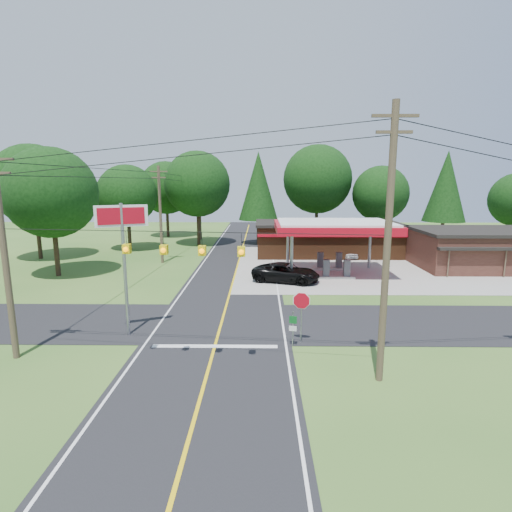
{
  "coord_description": "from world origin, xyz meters",
  "views": [
    {
      "loc": [
        2.39,
        -23.0,
        8.45
      ],
      "look_at": [
        2.0,
        7.0,
        2.8
      ],
      "focal_mm": 28.0,
      "sensor_mm": 36.0,
      "label": 1
    }
  ],
  "objects_px": {
    "sedan_car": "(347,252)",
    "gas_canopy": "(334,228)",
    "suv_car": "(286,273)",
    "big_stop_sign": "(123,238)",
    "octagonal_stop_sign": "(301,305)"
  },
  "relations": [
    {
      "from": "gas_canopy",
      "to": "octagonal_stop_sign",
      "type": "height_order",
      "value": "gas_canopy"
    },
    {
      "from": "sedan_car",
      "to": "gas_canopy",
      "type": "bearing_deg",
      "value": -120.07
    },
    {
      "from": "suv_car",
      "to": "big_stop_sign",
      "type": "xyz_separation_m",
      "value": [
        -9.5,
        -12.01,
        4.69
      ]
    },
    {
      "from": "gas_canopy",
      "to": "sedan_car",
      "type": "distance_m",
      "value": 9.29
    },
    {
      "from": "big_stop_sign",
      "to": "octagonal_stop_sign",
      "type": "height_order",
      "value": "big_stop_sign"
    },
    {
      "from": "gas_canopy",
      "to": "big_stop_sign",
      "type": "distance_m",
      "value": 20.56
    },
    {
      "from": "sedan_car",
      "to": "octagonal_stop_sign",
      "type": "distance_m",
      "value": 25.2
    },
    {
      "from": "gas_canopy",
      "to": "octagonal_stop_sign",
      "type": "xyz_separation_m",
      "value": [
        -4.5,
        -16.01,
        -2.15
      ]
    },
    {
      "from": "suv_car",
      "to": "big_stop_sign",
      "type": "relative_size",
      "value": 0.78
    },
    {
      "from": "sedan_car",
      "to": "big_stop_sign",
      "type": "height_order",
      "value": "big_stop_sign"
    },
    {
      "from": "suv_car",
      "to": "octagonal_stop_sign",
      "type": "height_order",
      "value": "octagonal_stop_sign"
    },
    {
      "from": "gas_canopy",
      "to": "big_stop_sign",
      "type": "bearing_deg",
      "value": -133.01
    },
    {
      "from": "big_stop_sign",
      "to": "suv_car",
      "type": "bearing_deg",
      "value": 51.66
    },
    {
      "from": "suv_car",
      "to": "big_stop_sign",
      "type": "bearing_deg",
      "value": 158.63
    },
    {
      "from": "gas_canopy",
      "to": "sedan_car",
      "type": "height_order",
      "value": "gas_canopy"
    }
  ]
}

